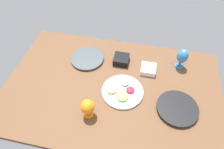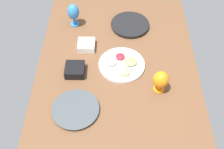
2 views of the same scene
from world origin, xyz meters
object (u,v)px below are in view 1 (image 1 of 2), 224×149
hurricane_glass_orange (88,107)px  square_bowl_white (148,69)px  dinner_plate_left (177,108)px  dinner_plate_right (87,58)px  square_bowl_black (121,59)px  hurricane_glass_blue (182,57)px  fruit_platter (122,91)px

hurricane_glass_orange → square_bowl_white: 58.69cm
dinner_plate_left → dinner_plate_right: 80.34cm
square_bowl_black → hurricane_glass_blue: bearing=-174.0°
dinner_plate_left → dinner_plate_right: dinner_plate_left is taller
hurricane_glass_blue → fruit_platter: bearing=40.7°
dinner_plate_left → square_bowl_black: size_ratio=2.34×
dinner_plate_right → dinner_plate_left: bearing=155.7°
dinner_plate_left → hurricane_glass_orange: hurricane_glass_orange is taller
dinner_plate_right → square_bowl_black: (-28.11, -3.05, 2.07)cm
square_bowl_black → square_bowl_white: bearing=166.3°
dinner_plate_right → fruit_platter: fruit_platter is taller
hurricane_glass_blue → hurricane_glass_orange: (58.98, 57.05, -1.76)cm
dinner_plate_left → fruit_platter: size_ratio=0.94×
fruit_platter → square_bowl_black: 30.51cm
dinner_plate_right → square_bowl_white: 50.88cm
dinner_plate_left → square_bowl_white: 37.90cm
dinner_plate_left → fruit_platter: bearing=-9.1°
dinner_plate_left → fruit_platter: fruit_platter is taller
fruit_platter → square_bowl_white: 29.36cm
fruit_platter → square_bowl_white: size_ratio=2.60×
hurricane_glass_blue → dinner_plate_right: bearing=6.1°
dinner_plate_left → square_bowl_white: (22.44, -30.52, 1.11)cm
hurricane_glass_blue → square_bowl_black: 47.55cm
dinner_plate_left → hurricane_glass_blue: bearing=-92.1°
dinner_plate_right → hurricane_glass_blue: 75.82cm
dinner_plate_left → hurricane_glass_orange: (57.47, 16.09, 7.80)cm
dinner_plate_left → hurricane_glass_blue: 42.09cm
hurricane_glass_orange → hurricane_glass_blue: bearing=-136.0°
dinner_plate_left → hurricane_glass_orange: bearing=15.6°
square_bowl_black → hurricane_glass_orange: bearing=76.7°
hurricane_glass_blue → square_bowl_black: (46.64, 4.90, -7.81)cm
fruit_platter → square_bowl_black: square_bowl_black is taller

